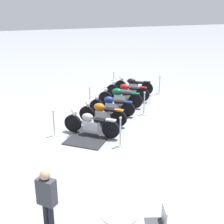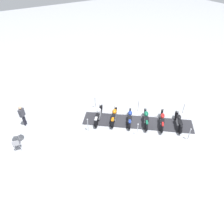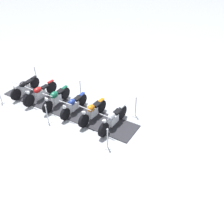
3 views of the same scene
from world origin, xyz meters
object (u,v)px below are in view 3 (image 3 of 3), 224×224
(motorcycle_black, at_px, (25,87))
(stanchion_right_rear, at_px, (108,141))
(motorcycle_maroon, at_px, (40,92))
(stanchion_left_mid, at_px, (81,92))
(stanchion_left_rear, at_px, (136,109))
(motorcycle_navy, at_px, (74,105))
(stanchion_left_front, at_px, (36,77))
(stanchion_right_mid, at_px, (47,116))
(motorcycle_copper, at_px, (92,111))
(motorcycle_forest, at_px, (56,98))
(motorcycle_chrome, at_px, (113,119))
(stanchion_right_front, at_px, (0,97))

(motorcycle_black, height_order, stanchion_right_rear, stanchion_right_rear)
(motorcycle_maroon, distance_m, stanchion_right_rear, 5.25)
(stanchion_left_mid, bearing_deg, stanchion_left_rear, -128.45)
(motorcycle_maroon, xyz_separation_m, motorcycle_navy, (-1.42, -1.80, -0.03))
(stanchion_left_front, bearing_deg, stanchion_left_mid, -128.45)
(stanchion_right_mid, xyz_separation_m, stanchion_left_front, (4.15, 1.00, -0.01))
(motorcycle_black, distance_m, motorcycle_copper, 4.58)
(stanchion_right_mid, distance_m, stanchion_left_mid, 2.63)
(motorcycle_black, bearing_deg, motorcycle_forest, 87.12)
(motorcycle_navy, distance_m, stanchion_left_rear, 3.10)
(motorcycle_chrome, relative_size, stanchion_right_mid, 1.74)
(motorcycle_copper, bearing_deg, stanchion_left_mid, -125.88)
(motorcycle_maroon, xyz_separation_m, stanchion_right_rear, (-4.16, -3.19, -0.15))
(motorcycle_chrome, bearing_deg, stanchion_right_front, -76.15)
(motorcycle_maroon, height_order, motorcycle_copper, motorcycle_maroon)
(motorcycle_chrome, bearing_deg, stanchion_left_mid, -112.97)
(motorcycle_maroon, height_order, motorcycle_navy, motorcycle_maroon)
(motorcycle_forest, bearing_deg, stanchion_left_mid, 153.87)
(stanchion_right_mid, xyz_separation_m, stanchion_left_mid, (2.06, -1.64, 0.00))
(stanchion_right_rear, relative_size, stanchion_left_front, 1.02)
(motorcycle_copper, distance_m, stanchion_left_mid, 2.18)
(motorcycle_chrome, height_order, stanchion_right_rear, stanchion_right_rear)
(motorcycle_forest, relative_size, motorcycle_navy, 1.05)
(motorcycle_black, distance_m, stanchion_right_front, 1.39)
(motorcycle_copper, height_order, stanchion_right_rear, stanchion_right_rear)
(motorcycle_forest, relative_size, stanchion_left_rear, 1.63)
(motorcycle_forest, bearing_deg, stanchion_right_mid, 20.79)
(motorcycle_copper, bearing_deg, stanchion_left_front, -102.67)
(stanchion_right_rear, bearing_deg, motorcycle_maroon, 37.45)
(motorcycle_chrome, relative_size, stanchion_left_rear, 1.61)
(stanchion_right_front, bearing_deg, motorcycle_forest, -103.80)
(motorcycle_black, bearing_deg, motorcycle_navy, 87.21)
(stanchion_left_mid, bearing_deg, motorcycle_copper, -166.41)
(motorcycle_navy, distance_m, motorcycle_copper, 1.14)
(motorcycle_black, relative_size, motorcycle_copper, 1.07)
(motorcycle_copper, relative_size, stanchion_left_front, 1.63)
(stanchion_right_mid, height_order, stanchion_left_mid, stanchion_left_mid)
(motorcycle_forest, height_order, stanchion_left_rear, stanchion_left_rear)
(motorcycle_forest, bearing_deg, stanchion_left_rear, 105.71)
(motorcycle_navy, distance_m, stanchion_left_front, 4.17)
(stanchion_left_rear, bearing_deg, motorcycle_black, 63.72)
(stanchion_right_rear, distance_m, stanchion_left_rear, 2.63)
(motorcycle_forest, relative_size, motorcycle_copper, 1.09)
(stanchion_right_mid, bearing_deg, stanchion_left_mid, -38.45)
(motorcycle_copper, height_order, stanchion_right_mid, stanchion_right_mid)
(motorcycle_maroon, xyz_separation_m, motorcycle_copper, (-2.13, -2.70, -0.00))
(motorcycle_forest, height_order, stanchion_right_front, stanchion_right_front)
(motorcycle_navy, relative_size, stanchion_right_front, 1.70)
(motorcycle_black, distance_m, stanchion_left_front, 1.44)
(motorcycle_black, relative_size, motorcycle_maroon, 0.99)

